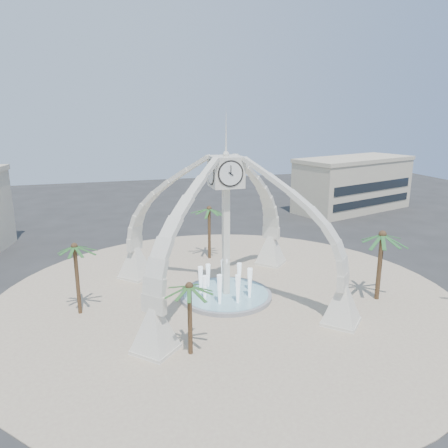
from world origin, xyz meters
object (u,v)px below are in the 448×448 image
object	(u,v)px
palm_west	(74,247)
palm_south	(189,287)
clock_tower	(226,226)
fountain	(226,295)
palm_east	(382,235)
palm_north	(209,209)

from	to	relation	value
palm_west	palm_south	size ratio (longest dim) A/B	1.14
clock_tower	palm_south	bearing A→B (deg)	-121.01
palm_south	palm_west	bearing A→B (deg)	130.74
fountain	palm_east	bearing A→B (deg)	-17.74
palm_east	palm_north	world-z (taller)	palm_east
palm_north	palm_south	world-z (taller)	palm_north
clock_tower	palm_north	bearing A→B (deg)	83.21
fountain	palm_east	xyz separation A→B (m)	(12.45, -3.98, 5.47)
palm_east	palm_west	size ratio (longest dim) A/B	1.05
palm_east	palm_west	world-z (taller)	palm_east
clock_tower	palm_east	distance (m)	13.09
palm_south	fountain	bearing A→B (deg)	58.99
clock_tower	palm_south	distance (m)	9.60
clock_tower	palm_north	xyz separation A→B (m)	(1.26, 10.59, -0.93)
fountain	palm_west	world-z (taller)	palm_west
palm_east	palm_south	bearing A→B (deg)	-166.61
fountain	palm_south	bearing A→B (deg)	-121.01
palm_east	palm_north	bearing A→B (deg)	127.51
palm_east	palm_north	distance (m)	18.37
fountain	clock_tower	bearing A→B (deg)	-90.00
palm_west	palm_north	world-z (taller)	palm_north
clock_tower	palm_west	xyz separation A→B (m)	(-12.14, 0.33, -0.91)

